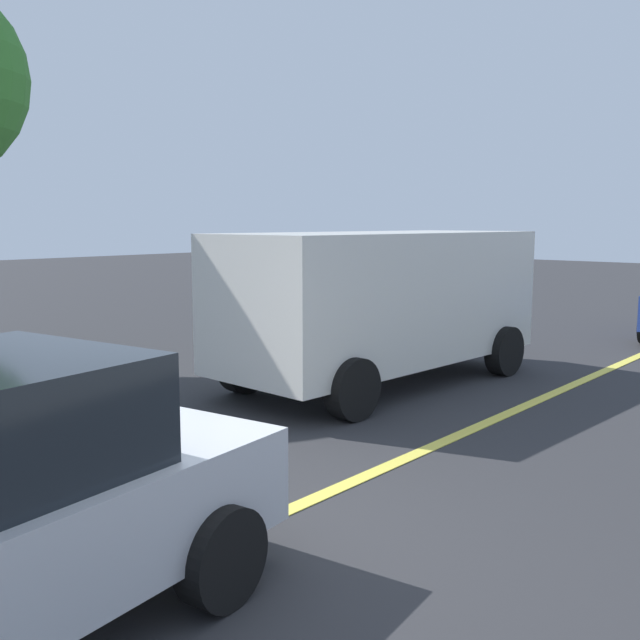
{
  "coord_description": "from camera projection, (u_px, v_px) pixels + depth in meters",
  "views": [
    {
      "loc": [
        -3.19,
        -3.87,
        2.35
      ],
      "look_at": [
        2.95,
        1.42,
        1.24
      ],
      "focal_mm": 40.39,
      "sensor_mm": 36.0,
      "label": 1
    }
  ],
  "objects": [
    {
      "name": "lane_marking_centre",
      "position": [
        427.0,
        449.0,
        7.47
      ],
      "size": [
        28.0,
        0.16,
        0.01
      ],
      "primitive_type": "cube",
      "color": "#E0D14C"
    },
    {
      "name": "ground_plane",
      "position": [
        203.0,
        548.0,
        5.21
      ],
      "size": [
        80.0,
        80.0,
        0.0
      ],
      "primitive_type": "plane",
      "color": "#2D2D30"
    },
    {
      "name": "white_van",
      "position": [
        383.0,
        297.0,
        10.38
      ],
      "size": [
        5.3,
        2.5,
        2.2
      ],
      "color": "silver",
      "rests_on": "ground_plane"
    }
  ]
}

